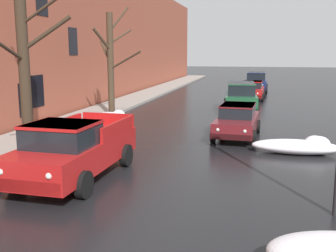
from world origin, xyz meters
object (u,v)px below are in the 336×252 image
(suv_darkblue_queued_behind_truck, at_px, (256,81))
(bare_tree_second_along_sidewalk, at_px, (24,51))
(pickup_truck_red_approaching_near_lane, at_px, (73,149))
(sedan_red_parked_far_down_block, at_px, (252,90))
(sedan_maroon_parked_kerbside_close, at_px, (237,120))
(suv_green_parked_kerbside_mid, at_px, (241,96))
(bare_tree_mid_block, at_px, (111,62))

(suv_darkblue_queued_behind_truck, bearing_deg, bare_tree_second_along_sidewalk, -106.64)
(pickup_truck_red_approaching_near_lane, relative_size, sedan_red_parked_far_down_block, 1.27)
(sedan_maroon_parked_kerbside_close, xyz_separation_m, suv_green_parked_kerbside_mid, (-0.24, 7.47, 0.24))
(bare_tree_mid_block, relative_size, pickup_truck_red_approaching_near_lane, 1.19)
(bare_tree_second_along_sidewalk, relative_size, sedan_maroon_parked_kerbside_close, 1.71)
(pickup_truck_red_approaching_near_lane, distance_m, suv_darkblue_queued_behind_truck, 27.84)
(bare_tree_mid_block, distance_m, suv_darkblue_queued_behind_truck, 18.76)
(pickup_truck_red_approaching_near_lane, bearing_deg, bare_tree_mid_block, 104.93)
(suv_green_parked_kerbside_mid, bearing_deg, bare_tree_mid_block, -149.30)
(bare_tree_mid_block, relative_size, sedan_red_parked_far_down_block, 1.51)
(pickup_truck_red_approaching_near_lane, height_order, sedan_maroon_parked_kerbside_close, pickup_truck_red_approaching_near_lane)
(sedan_maroon_parked_kerbside_close, bearing_deg, bare_tree_mid_block, 154.10)
(sedan_maroon_parked_kerbside_close, distance_m, suv_darkblue_queued_behind_truck, 20.47)
(sedan_maroon_parked_kerbside_close, xyz_separation_m, sedan_red_parked_far_down_block, (0.27, 14.42, 0.00))
(bare_tree_second_along_sidewalk, distance_m, pickup_truck_red_approaching_near_lane, 4.46)
(bare_tree_second_along_sidewalk, distance_m, suv_darkblue_queued_behind_truck, 26.54)
(pickup_truck_red_approaching_near_lane, bearing_deg, suv_darkblue_queued_behind_truck, 80.06)
(suv_green_parked_kerbside_mid, relative_size, sedan_red_parked_far_down_block, 1.19)
(suv_darkblue_queued_behind_truck, bearing_deg, sedan_red_parked_far_down_block, -92.39)
(bare_tree_mid_block, height_order, sedan_maroon_parked_kerbside_close, bare_tree_mid_block)
(bare_tree_mid_block, bearing_deg, suv_darkblue_queued_behind_truck, 66.02)
(bare_tree_second_along_sidewalk, height_order, bare_tree_mid_block, bare_tree_second_along_sidewalk)
(suv_darkblue_queued_behind_truck, bearing_deg, suv_green_parked_kerbside_mid, -93.35)
(sedan_red_parked_far_down_block, bearing_deg, pickup_truck_red_approaching_near_lane, -102.02)
(pickup_truck_red_approaching_near_lane, bearing_deg, suv_green_parked_kerbside_mid, 74.35)
(suv_green_parked_kerbside_mid, xyz_separation_m, sedan_red_parked_far_down_block, (0.51, 6.95, -0.24))
(sedan_maroon_parked_kerbside_close, relative_size, suv_darkblue_queued_behind_truck, 0.97)
(pickup_truck_red_approaching_near_lane, xyz_separation_m, suv_green_parked_kerbside_mid, (4.05, 14.44, 0.11))
(bare_tree_mid_block, relative_size, sedan_maroon_parked_kerbside_close, 1.46)
(sedan_maroon_parked_kerbside_close, bearing_deg, suv_darkblue_queued_behind_truck, 88.54)
(bare_tree_second_along_sidewalk, xyz_separation_m, suv_darkblue_queued_behind_truck, (7.56, 25.30, -2.69))
(bare_tree_second_along_sidewalk, bearing_deg, sedan_red_parked_far_down_block, 69.22)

